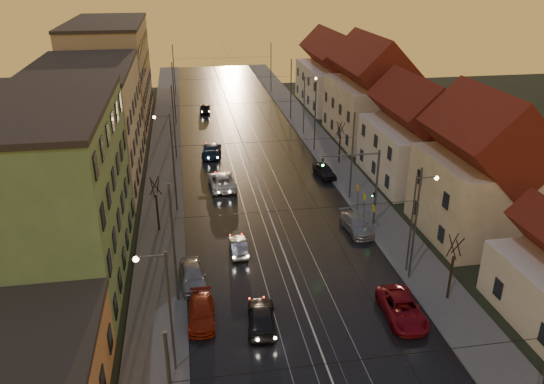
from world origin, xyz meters
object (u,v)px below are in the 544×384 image
traffic_light_mast (366,179)px  driving_car_3 (212,150)px  street_lamp_1 (416,214)px  parked_right_2 (324,171)px  street_lamp_3 (306,100)px  driving_car_1 (238,246)px  parked_right_0 (402,309)px  parked_left_3 (192,275)px  street_lamp_0 (164,302)px  parked_left_2 (201,313)px  driving_car_4 (205,108)px  driving_car_0 (261,317)px  driving_car_2 (222,181)px  parked_right_1 (357,224)px  street_lamp_2 (169,143)px

traffic_light_mast → driving_car_3: 24.88m
street_lamp_1 → parked_right_2: 20.67m
street_lamp_3 → driving_car_1: (-12.77, -30.97, -4.27)m
traffic_light_mast → parked_right_0: 14.08m
street_lamp_1 → parked_left_3: street_lamp_1 is taller
street_lamp_0 → driving_car_3: (4.79, 37.28, -4.09)m
street_lamp_1 → parked_left_2: bearing=-167.8°
street_lamp_1 → parked_right_2: size_ratio=1.96×
driving_car_4 → street_lamp_0: bearing=88.7°
street_lamp_1 → driving_car_0: 13.85m
driving_car_1 → driving_car_3: size_ratio=0.68×
street_lamp_3 → driving_car_2: size_ratio=1.43×
driving_car_2 → parked_right_2: bearing=-176.7°
driving_car_0 → parked_left_2: bearing=-11.2°
parked_left_2 → driving_car_1: bearing=70.2°
street_lamp_0 → driving_car_1: 14.75m
parked_left_3 → parked_right_1: size_ratio=0.95×
driving_car_2 → parked_right_1: size_ratio=1.18×
traffic_light_mast → parked_left_2: bearing=-142.7°
street_lamp_2 → parked_left_3: size_ratio=1.78×
driving_car_4 → driving_car_0: bearing=94.6°
traffic_light_mast → parked_left_2: size_ratio=1.65×
street_lamp_1 → parked_right_2: bearing=94.3°
street_lamp_1 → parked_left_2: street_lamp_1 is taller
parked_right_0 → parked_right_2: size_ratio=1.27×
street_lamp_0 → street_lamp_2: (0.00, 28.00, 0.00)m
street_lamp_1 → driving_car_3: street_lamp_1 is taller
parked_right_1 → driving_car_1: bearing=-173.5°
parked_right_1 → parked_right_2: bearing=83.4°
driving_car_2 → driving_car_3: 10.33m
street_lamp_0 → driving_car_3: 37.81m
parked_right_0 → parked_right_1: 12.53m
driving_car_0 → driving_car_1: (-0.43, 9.78, -0.14)m
street_lamp_3 → driving_car_2: bearing=-127.3°
driving_car_0 → parked_right_1: size_ratio=0.94×
street_lamp_3 → street_lamp_0: bearing=-112.5°
street_lamp_3 → driving_car_4: bearing=133.4°
street_lamp_1 → parked_right_1: (-2.03, 7.08, -4.20)m
parked_right_1 → parked_left_2: bearing=-147.5°
driving_car_3 → street_lamp_0: bearing=89.5°
driving_car_1 → parked_left_3: 5.59m
street_lamp_3 → driving_car_2: 21.81m
traffic_light_mast → parked_right_1: size_ratio=1.53×
parked_right_1 → parked_left_3: bearing=-161.6°
driving_car_2 → parked_right_1: bearing=129.8°
driving_car_0 → parked_right_1: bearing=-124.2°
parked_left_3 → parked_right_1: parked_left_3 is taller
parked_left_2 → street_lamp_0: bearing=-112.2°
driving_car_4 → parked_right_1: driving_car_4 is taller
parked_left_3 → street_lamp_2: bearing=90.9°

